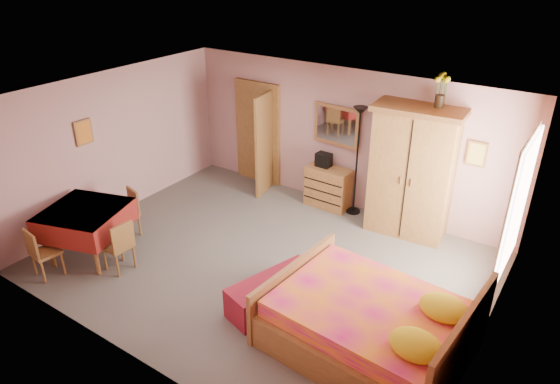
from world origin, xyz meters
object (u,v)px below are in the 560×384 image
Objects in this scene: chair_north at (126,214)px; bed at (368,310)px; wall_mirror at (336,126)px; sunflower_vase at (441,90)px; floor_lamp at (357,162)px; bench at (273,292)px; stereo at (324,160)px; chest_of_drawers at (328,187)px; dining_table at (88,232)px; chair_east at (118,245)px; chair_south at (46,252)px; wardrobe at (412,172)px; chair_west at (61,217)px.

bed is at bearing -166.63° from chair_north.
sunflower_vase is at bearing 0.13° from wall_mirror.
floor_lamp is 1.53× the size of bench.
bed is at bearing -52.13° from stereo.
chest_of_drawers is 0.54m from stereo.
bed is 4.56m from dining_table.
bed reaches higher than chair_east.
chair_south is at bearing -117.75° from chest_of_drawers.
wardrobe reaches higher than chest_of_drawers.
chair_south is (-4.59, -1.31, -0.13)m from bed.
chair_west reaches higher than chest_of_drawers.
dining_table is at bearing -169.04° from bench.
chest_of_drawers is at bearing 69.29° from chair_south.
bench is at bearing -84.39° from floor_lamp.
chair_west is (-3.08, -3.76, -1.10)m from wall_mirror.
chair_south is at bearing -137.18° from wardrobe.
floor_lamp reaches higher than stereo.
chest_of_drawers is 0.81m from floor_lamp.
sunflower_vase is (0.25, 0.11, 1.39)m from wardrobe.
chair_north is (-2.19, -2.87, -0.50)m from stereo.
chair_west is 1.45m from chair_east.
chest_of_drawers is 3.70m from bed.
chair_south is at bearing -159.50° from bed.
bed is (1.68, -3.03, -0.47)m from floor_lamp.
chair_north is (-2.32, -3.05, -1.14)m from wall_mirror.
chest_of_drawers is 1.18m from wall_mirror.
chest_of_drawers is 3.94m from chair_east.
chair_north is at bearing -145.03° from sunflower_vase.
bed reaches higher than bench.
floor_lamp is 5.26m from chair_south.
sunflower_vase reaches higher than bench.
chair_east reaches higher than chest_of_drawers.
chest_of_drawers is 0.41× the size of floor_lamp.
sunflower_vase reaches higher than wardrobe.
bench is (0.82, -3.20, -1.33)m from wall_mirror.
chest_of_drawers is 4.91m from chair_south.
wardrobe is (1.71, -0.09, 0.21)m from stereo.
chair_west is at bearing 176.50° from dining_table.
floor_lamp reaches higher than bed.
chair_south reaches higher than chair_north.
floor_lamp reaches higher than chair_north.
dining_table is (-4.14, -3.66, -2.09)m from sunflower_vase.
chair_north is at bearing -122.29° from wall_mirror.
chair_east is (-2.45, -0.59, 0.20)m from bench.
chest_of_drawers is at bearing -13.16° from stereo.
stereo is 2.53m from sunflower_vase.
wall_mirror is 0.47× the size of floor_lamp.
bench is at bearing 10.96° from dining_table.
chair_west is (-2.95, -3.58, -0.46)m from stereo.
stereo is at bearing -19.04° from chair_east.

